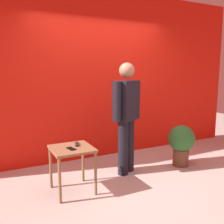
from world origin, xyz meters
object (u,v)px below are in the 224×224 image
cell_phone (71,149)px  potted_plant (181,142)px  tv_remote (77,144)px  standing_person (126,113)px  side_table (72,155)px

cell_phone → potted_plant: (1.94, 0.14, -0.20)m
tv_remote → potted_plant: size_ratio=0.25×
tv_remote → potted_plant: bearing=16.7°
standing_person → tv_remote: bearing=-169.5°
cell_phone → potted_plant: bearing=-8.1°
side_table → cell_phone: bearing=-115.2°
side_table → cell_phone: cell_phone is taller
side_table → cell_phone: 0.12m
side_table → cell_phone: (-0.03, -0.06, 0.10)m
standing_person → side_table: size_ratio=2.83×
side_table → tv_remote: (0.10, 0.08, 0.10)m
standing_person → potted_plant: (0.97, -0.16, -0.54)m
potted_plant → standing_person: bearing=170.6°
tv_remote → standing_person: bearing=27.3°
cell_phone → potted_plant: size_ratio=0.21×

